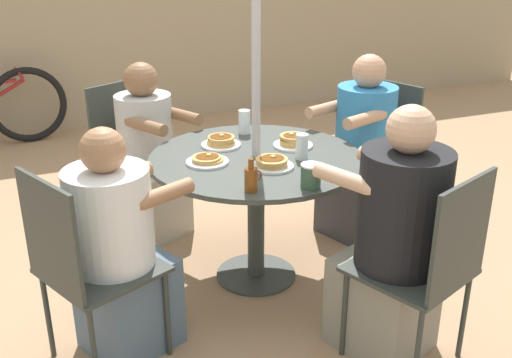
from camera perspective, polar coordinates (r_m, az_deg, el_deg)
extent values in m
plane|color=tan|center=(3.43, 0.00, -9.15)|extent=(12.00, 12.00, 0.00)
cube|color=tan|center=(6.14, -12.10, 13.00)|extent=(10.00, 0.06, 1.69)
cylinder|color=#383D38|center=(3.42, 0.00, -9.04)|extent=(0.45, 0.45, 0.01)
cylinder|color=#383D38|center=(3.26, 0.00, -3.95)|extent=(0.09, 0.09, 0.69)
cylinder|color=#383D38|center=(3.12, 0.00, 1.98)|extent=(1.12, 1.12, 0.02)
cylinder|color=#ADADB2|center=(2.97, 0.00, 11.78)|extent=(0.04, 0.04, 2.49)
cylinder|color=#333833|center=(3.92, -6.80, -1.44)|extent=(0.02, 0.02, 0.44)
cylinder|color=#333833|center=(3.70, -11.03, -3.21)|extent=(0.02, 0.02, 0.44)
cylinder|color=#333833|center=(4.18, -10.32, -0.09)|extent=(0.02, 0.02, 0.44)
cylinder|color=#333833|center=(3.98, -14.45, -1.66)|extent=(0.02, 0.02, 0.44)
cube|color=#333833|center=(3.85, -10.89, 1.56)|extent=(0.59, 0.59, 0.02)
cube|color=#333833|center=(3.94, -13.11, 5.58)|extent=(0.38, 0.21, 0.47)
cube|color=beige|center=(3.86, -9.60, -1.99)|extent=(0.45, 0.47, 0.44)
cylinder|color=#B2B2B2|center=(3.74, -10.55, 4.49)|extent=(0.34, 0.34, 0.46)
sphere|color=brown|center=(3.66, -10.90, 9.28)|extent=(0.21, 0.21, 0.21)
cylinder|color=brown|center=(3.66, -7.11, 6.03)|extent=(0.20, 0.30, 0.07)
cylinder|color=brown|center=(3.49, -10.43, 5.02)|extent=(0.20, 0.30, 0.07)
cylinder|color=#333833|center=(3.02, -12.92, -9.56)|extent=(0.02, 0.02, 0.44)
cylinder|color=#333833|center=(2.76, -8.44, -12.56)|extent=(0.02, 0.02, 0.44)
cylinder|color=#333833|center=(2.88, -19.22, -12.14)|extent=(0.02, 0.02, 0.44)
cylinder|color=#333833|center=(2.60, -15.17, -15.69)|extent=(0.02, 0.02, 0.44)
cube|color=#333833|center=(2.69, -14.40, -8.36)|extent=(0.58, 0.58, 0.02)
cube|color=#333833|center=(2.48, -19.03, -5.13)|extent=(0.18, 0.39, 0.47)
cube|color=slate|center=(2.86, -12.00, -11.54)|extent=(0.49, 0.47, 0.44)
cylinder|color=white|center=(2.61, -13.74, -3.79)|extent=(0.36, 0.36, 0.45)
sphere|color=#A3704C|center=(2.49, -14.39, 2.68)|extent=(0.19, 0.19, 0.19)
cylinder|color=#A3704C|center=(2.77, -12.52, 0.25)|extent=(0.29, 0.18, 0.07)
cylinder|color=#A3704C|center=(2.55, -8.79, -1.45)|extent=(0.29, 0.18, 0.07)
cylinder|color=#333833|center=(2.76, 8.40, -12.57)|extent=(0.02, 0.02, 0.44)
cylinder|color=#333833|center=(3.02, 12.90, -9.58)|extent=(0.02, 0.02, 0.44)
cylinder|color=#333833|center=(2.60, 15.12, -15.72)|extent=(0.02, 0.02, 0.44)
cylinder|color=#333833|center=(2.87, 19.20, -12.17)|extent=(0.02, 0.02, 0.44)
cube|color=#333833|center=(2.68, 14.36, -8.39)|extent=(0.57, 0.57, 0.02)
cube|color=#333833|center=(2.48, 18.99, -5.16)|extent=(0.40, 0.17, 0.47)
cube|color=gray|center=(2.85, 11.92, -11.54)|extent=(0.48, 0.50, 0.44)
cylinder|color=black|center=(2.59, 13.79, -2.98)|extent=(0.38, 0.38, 0.54)
sphere|color=#DBA884|center=(2.46, 14.55, 4.59)|extent=(0.20, 0.20, 0.20)
cylinder|color=#DBA884|center=(2.52, 8.52, -0.02)|extent=(0.18, 0.31, 0.07)
cylinder|color=#DBA884|center=(2.76, 12.51, 1.66)|extent=(0.18, 0.31, 0.07)
cylinder|color=#333833|center=(3.71, 10.88, -3.12)|extent=(0.02, 0.02, 0.44)
cylinder|color=#333833|center=(3.93, 6.60, -1.39)|extent=(0.02, 0.02, 0.44)
cylinder|color=#333833|center=(3.99, 14.22, -1.54)|extent=(0.02, 0.02, 0.44)
cylinder|color=#333833|center=(4.19, 10.06, -0.02)|extent=(0.02, 0.02, 0.44)
cube|color=#333833|center=(3.86, 10.68, 1.64)|extent=(0.56, 0.56, 0.02)
cube|color=#333833|center=(3.95, 12.85, 5.66)|extent=(0.15, 0.40, 0.47)
cube|color=#3D3D42|center=(3.87, 9.38, -1.93)|extent=(0.47, 0.45, 0.44)
cylinder|color=teal|center=(3.74, 10.36, 4.91)|extent=(0.36, 0.36, 0.50)
sphere|color=tan|center=(3.66, 10.74, 10.05)|extent=(0.20, 0.20, 0.20)
cylinder|color=tan|center=(3.47, 10.37, 5.66)|extent=(0.32, 0.17, 0.07)
cylinder|color=tan|center=(3.65, 6.78, 6.69)|extent=(0.32, 0.17, 0.07)
cylinder|color=white|center=(2.96, 1.54, 1.22)|extent=(0.22, 0.22, 0.01)
cylinder|color=tan|center=(2.95, 1.61, 1.44)|extent=(0.15, 0.15, 0.01)
cylinder|color=tan|center=(2.95, 1.53, 1.67)|extent=(0.15, 0.15, 0.01)
cylinder|color=tan|center=(2.94, 1.50, 1.86)|extent=(0.16, 0.16, 0.01)
ellipsoid|color=brown|center=(2.94, 1.55, 2.03)|extent=(0.12, 0.11, 0.00)
cube|color=#F4E084|center=(2.95, 1.63, 2.18)|extent=(0.03, 0.03, 0.01)
cylinder|color=white|center=(3.02, -4.66, 1.63)|extent=(0.22, 0.22, 0.01)
cylinder|color=tan|center=(3.02, -4.58, 1.87)|extent=(0.16, 0.16, 0.01)
cylinder|color=tan|center=(3.01, -4.75, 2.02)|extent=(0.15, 0.15, 0.01)
ellipsoid|color=brown|center=(3.01, -4.68, 2.18)|extent=(0.12, 0.11, 0.00)
cube|color=#F4E084|center=(3.02, -4.54, 2.35)|extent=(0.02, 0.02, 0.01)
cylinder|color=white|center=(3.26, 3.54, 3.23)|extent=(0.22, 0.22, 0.01)
cylinder|color=tan|center=(3.26, 3.51, 3.43)|extent=(0.14, 0.14, 0.01)
cylinder|color=tan|center=(3.25, 3.51, 3.63)|extent=(0.14, 0.14, 0.01)
cylinder|color=tan|center=(3.25, 3.63, 3.84)|extent=(0.13, 0.13, 0.01)
cylinder|color=tan|center=(3.25, 3.55, 4.08)|extent=(0.15, 0.15, 0.01)
ellipsoid|color=brown|center=(3.24, 3.56, 4.20)|extent=(0.11, 0.10, 0.00)
cube|color=#F4E084|center=(3.24, 3.40, 4.31)|extent=(0.03, 0.03, 0.01)
cylinder|color=white|center=(3.27, -3.36, 3.26)|extent=(0.22, 0.22, 0.01)
cylinder|color=tan|center=(3.26, -3.32, 3.43)|extent=(0.15, 0.15, 0.01)
cylinder|color=tan|center=(3.26, -3.44, 3.64)|extent=(0.15, 0.15, 0.01)
cylinder|color=tan|center=(3.26, -3.36, 3.80)|extent=(0.14, 0.14, 0.01)
cylinder|color=tan|center=(3.26, -3.33, 3.98)|extent=(0.15, 0.15, 0.01)
ellipsoid|color=brown|center=(3.25, -3.38, 4.09)|extent=(0.12, 0.11, 0.00)
cube|color=#F4E084|center=(3.25, -3.30, 4.20)|extent=(0.03, 0.03, 0.01)
cylinder|color=brown|center=(2.67, -0.48, -0.09)|extent=(0.06, 0.06, 0.11)
cylinder|color=brown|center=(2.64, -0.48, 1.47)|extent=(0.03, 0.03, 0.05)
torus|color=brown|center=(2.67, 0.06, 0.32)|extent=(0.05, 0.01, 0.05)
cylinder|color=#33513D|center=(2.72, 5.24, 0.21)|extent=(0.09, 0.09, 0.11)
cylinder|color=white|center=(2.70, 5.28, 1.33)|extent=(0.10, 0.10, 0.01)
cylinder|color=silver|center=(3.46, -1.12, 5.47)|extent=(0.07, 0.07, 0.14)
cylinder|color=silver|center=(3.06, 4.38, 3.09)|extent=(0.06, 0.06, 0.13)
torus|color=black|center=(5.87, -20.89, 6.60)|extent=(0.70, 0.13, 0.69)
cylinder|color=maroon|center=(5.80, -21.67, 9.38)|extent=(0.07, 0.44, 0.03)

